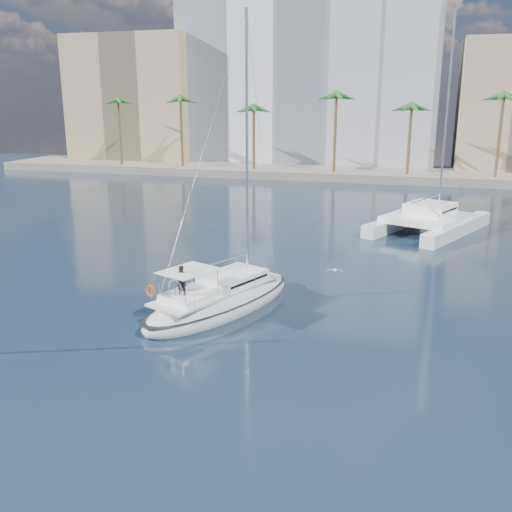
% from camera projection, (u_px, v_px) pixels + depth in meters
% --- Properties ---
extents(ground, '(160.00, 160.00, 0.00)m').
position_uv_depth(ground, '(259.00, 327.00, 29.31)').
color(ground, black).
rests_on(ground, ground).
extents(quay, '(120.00, 14.00, 1.20)m').
position_uv_depth(quay, '(371.00, 174.00, 85.61)').
color(quay, gray).
rests_on(quay, ground).
extents(building_modern, '(42.00, 16.00, 28.00)m').
position_uv_depth(building_modern, '(310.00, 83.00, 96.43)').
color(building_modern, white).
rests_on(building_modern, ground).
extents(building_tan_left, '(22.00, 14.00, 22.00)m').
position_uv_depth(building_tan_left, '(140.00, 102.00, 101.64)').
color(building_tan_left, tan).
rests_on(building_tan_left, ground).
extents(palm_left, '(3.60, 3.60, 12.30)m').
position_uv_depth(palm_left, '(150.00, 107.00, 88.56)').
color(palm_left, brown).
rests_on(palm_left, ground).
extents(palm_centre, '(3.60, 3.60, 12.30)m').
position_uv_depth(palm_centre, '(372.00, 107.00, 79.35)').
color(palm_centre, brown).
rests_on(palm_centre, ground).
extents(main_sloop, '(7.52, 11.78, 16.71)m').
position_uv_depth(main_sloop, '(221.00, 300.00, 31.66)').
color(main_sloop, silver).
rests_on(main_sloop, ground).
extents(catamaran, '(11.04, 14.40, 18.70)m').
position_uv_depth(catamaran, '(429.00, 218.00, 50.46)').
color(catamaran, silver).
rests_on(catamaran, ground).
extents(seagull, '(1.01, 0.43, 0.19)m').
position_uv_depth(seagull, '(335.00, 270.00, 35.15)').
color(seagull, silver).
rests_on(seagull, ground).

